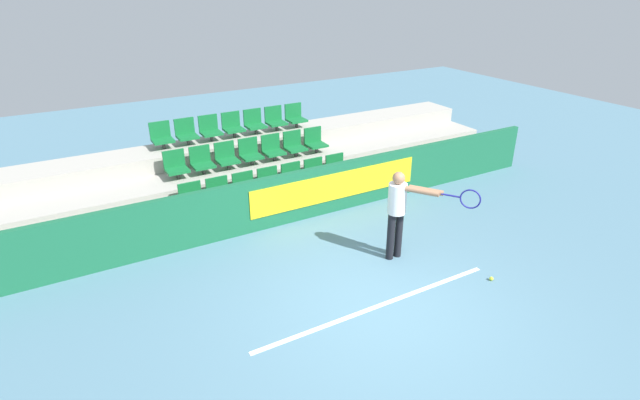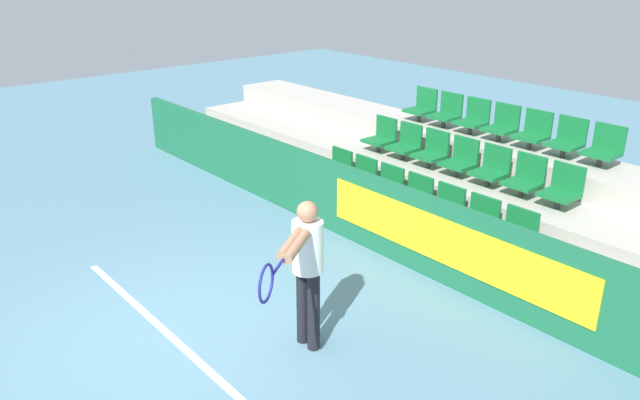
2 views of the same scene
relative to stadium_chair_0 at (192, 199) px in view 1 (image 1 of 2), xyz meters
name	(u,v)px [view 1 (image 1 of 2)]	position (x,y,z in m)	size (l,w,h in m)	color
ground_plane	(380,307)	(1.61, -3.84, -0.61)	(30.00, 30.00, 0.00)	slate
court_baseline	(378,306)	(1.61, -3.80, -0.60)	(4.12, 0.08, 0.01)	white
barrier_wall	(286,199)	(1.63, -0.69, -0.09)	(12.79, 0.14, 1.04)	#19603D
bleacher_tier_front	(273,204)	(1.61, -0.12, -0.43)	(12.39, 0.98, 0.35)	#ADA89E
bleacher_tier_middle	(254,180)	(1.61, 0.86, -0.26)	(12.39, 0.98, 0.70)	#ADA89E
bleacher_tier_back	(237,160)	(1.61, 1.84, -0.08)	(12.39, 0.98, 1.05)	#ADA89E
stadium_chair_0	(192,199)	(0.00, 0.00, 0.00)	(0.44, 0.40, 0.56)	#333333
stadium_chair_1	(219,193)	(0.54, 0.00, 0.00)	(0.44, 0.40, 0.56)	#333333
stadium_chair_2	(245,188)	(1.07, 0.00, 0.00)	(0.44, 0.40, 0.56)	#333333
stadium_chair_3	(270,183)	(1.61, 0.00, 0.00)	(0.44, 0.40, 0.56)	#333333
stadium_chair_4	(293,178)	(2.14, 0.00, 0.00)	(0.44, 0.40, 0.56)	#333333
stadium_chair_5	(316,173)	(2.68, 0.00, 0.00)	(0.44, 0.40, 0.56)	#333333
stadium_chair_6	(337,169)	(3.22, 0.00, 0.00)	(0.44, 0.40, 0.56)	#333333
stadium_chair_7	(176,166)	(0.00, 0.98, 0.35)	(0.44, 0.40, 0.56)	#333333
stadium_chair_8	(202,161)	(0.54, 0.98, 0.35)	(0.44, 0.40, 0.56)	#333333
stadium_chair_9	(227,157)	(1.07, 0.98, 0.35)	(0.44, 0.40, 0.56)	#333333
stadium_chair_10	(250,153)	(1.61, 0.98, 0.35)	(0.44, 0.40, 0.56)	#333333
stadium_chair_11	(273,149)	(2.14, 0.98, 0.35)	(0.44, 0.40, 0.56)	#333333
stadium_chair_12	(294,145)	(2.68, 0.98, 0.35)	(0.44, 0.40, 0.56)	#333333
stadium_chair_13	(315,141)	(3.22, 0.98, 0.35)	(0.44, 0.40, 0.56)	#333333
stadium_chair_14	(162,136)	(0.00, 1.96, 0.70)	(0.44, 0.40, 0.56)	#333333
stadium_chair_15	(186,133)	(0.54, 1.96, 0.70)	(0.44, 0.40, 0.56)	#333333
stadium_chair_16	(210,129)	(1.07, 1.96, 0.70)	(0.44, 0.40, 0.56)	#333333
stadium_chair_17	(233,126)	(1.61, 1.96, 0.70)	(0.44, 0.40, 0.56)	#333333
stadium_chair_18	(254,123)	(2.14, 1.96, 0.70)	(0.44, 0.40, 0.56)	#333333
stadium_chair_19	(275,120)	(2.68, 1.96, 0.70)	(0.44, 0.40, 0.56)	#333333
stadium_chair_20	(295,117)	(3.22, 1.96, 0.70)	(0.44, 0.40, 0.56)	#333333
tennis_player	(401,207)	(2.70, -2.84, 0.37)	(0.90, 1.25, 1.59)	black
tennis_ball	(491,279)	(3.59, -4.15, -0.57)	(0.07, 0.07, 0.07)	#CCDB33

